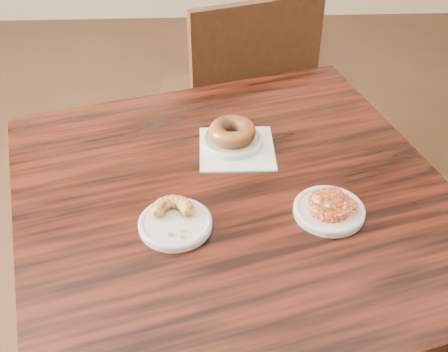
{
  "coord_description": "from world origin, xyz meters",
  "views": [
    {
      "loc": [
        -0.2,
        -1.05,
        1.53
      ],
      "look_at": [
        -0.16,
        -0.16,
        0.8
      ],
      "focal_mm": 45.0,
      "sensor_mm": 36.0,
      "label": 1
    }
  ],
  "objects_px": {
    "chair_far": "(233,102)",
    "glazed_donut": "(232,131)",
    "cafe_table": "(234,305)",
    "apple_fritter": "(330,203)",
    "cruller_fragment": "(175,217)"
  },
  "relations": [
    {
      "from": "cafe_table",
      "to": "cruller_fragment",
      "type": "distance_m",
      "value": 0.43
    },
    {
      "from": "chair_far",
      "to": "cruller_fragment",
      "type": "distance_m",
      "value": 1.02
    },
    {
      "from": "cafe_table",
      "to": "apple_fritter",
      "type": "bearing_deg",
      "value": -35.46
    },
    {
      "from": "chair_far",
      "to": "cruller_fragment",
      "type": "height_order",
      "value": "chair_far"
    },
    {
      "from": "chair_far",
      "to": "glazed_donut",
      "type": "xyz_separation_m",
      "value": [
        -0.04,
        -0.67,
        0.34
      ]
    },
    {
      "from": "cafe_table",
      "to": "glazed_donut",
      "type": "xyz_separation_m",
      "value": [
        0.0,
        0.18,
        0.41
      ]
    },
    {
      "from": "glazed_donut",
      "to": "apple_fritter",
      "type": "relative_size",
      "value": 0.9
    },
    {
      "from": "apple_fritter",
      "to": "cruller_fragment",
      "type": "bearing_deg",
      "value": -175.33
    },
    {
      "from": "cafe_table",
      "to": "glazed_donut",
      "type": "relative_size",
      "value": 8.21
    },
    {
      "from": "glazed_donut",
      "to": "cruller_fragment",
      "type": "distance_m",
      "value": 0.3
    },
    {
      "from": "cafe_table",
      "to": "apple_fritter",
      "type": "xyz_separation_m",
      "value": [
        0.19,
        -0.07,
        0.4
      ]
    },
    {
      "from": "glazed_donut",
      "to": "apple_fritter",
      "type": "bearing_deg",
      "value": -53.54
    },
    {
      "from": "cafe_table",
      "to": "apple_fritter",
      "type": "relative_size",
      "value": 7.37
    },
    {
      "from": "chair_far",
      "to": "cruller_fragment",
      "type": "relative_size",
      "value": 8.95
    },
    {
      "from": "glazed_donut",
      "to": "apple_fritter",
      "type": "xyz_separation_m",
      "value": [
        0.18,
        -0.25,
        -0.01
      ]
    }
  ]
}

